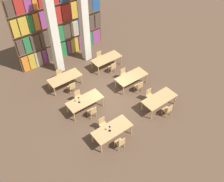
% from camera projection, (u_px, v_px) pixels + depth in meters
% --- Properties ---
extents(ground_plane, '(40.00, 40.00, 0.00)m').
position_uv_depth(ground_plane, '(110.00, 97.00, 15.87)').
color(ground_plane, '#4C3828').
extents(bookshelf_bank, '(6.80, 0.35, 5.50)m').
position_uv_depth(bookshelf_bank, '(61.00, 24.00, 17.37)').
color(bookshelf_bank, brown).
rests_on(bookshelf_bank, ground_plane).
extents(pillar_left, '(0.51, 0.51, 6.00)m').
position_uv_depth(pillar_left, '(53.00, 32.00, 15.85)').
color(pillar_left, beige).
rests_on(pillar_left, ground_plane).
extents(pillar_center, '(0.51, 0.51, 6.00)m').
position_uv_depth(pillar_center, '(84.00, 22.00, 16.87)').
color(pillar_center, beige).
rests_on(pillar_center, ground_plane).
extents(reading_table_0, '(2.14, 0.96, 0.77)m').
position_uv_depth(reading_table_0, '(112.00, 130.00, 13.08)').
color(reading_table_0, tan).
rests_on(reading_table_0, ground_plane).
extents(chair_0, '(0.42, 0.40, 0.86)m').
position_uv_depth(chair_0, '(120.00, 143.00, 12.77)').
color(chair_0, tan).
rests_on(chair_0, ground_plane).
extents(chair_1, '(0.42, 0.40, 0.86)m').
position_uv_depth(chair_1, '(103.00, 124.00, 13.66)').
color(chair_1, tan).
rests_on(chair_1, ground_plane).
extents(desk_lamp_0, '(0.14, 0.14, 0.41)m').
position_uv_depth(desk_lamp_0, '(110.00, 128.00, 12.75)').
color(desk_lamp_0, black).
rests_on(desk_lamp_0, reading_table_0).
extents(reading_table_1, '(2.14, 0.96, 0.77)m').
position_uv_depth(reading_table_1, '(159.00, 99.00, 14.73)').
color(reading_table_1, tan).
rests_on(reading_table_1, ground_plane).
extents(chair_2, '(0.42, 0.40, 0.86)m').
position_uv_depth(chair_2, '(168.00, 110.00, 14.43)').
color(chair_2, tan).
rests_on(chair_2, ground_plane).
extents(chair_3, '(0.42, 0.40, 0.86)m').
position_uv_depth(chair_3, '(150.00, 95.00, 15.31)').
color(chair_3, tan).
rests_on(chair_3, ground_plane).
extents(reading_table_2, '(2.14, 0.96, 0.77)m').
position_uv_depth(reading_table_2, '(85.00, 101.00, 14.62)').
color(reading_table_2, tan).
rests_on(reading_table_2, ground_plane).
extents(chair_4, '(0.42, 0.40, 0.86)m').
position_uv_depth(chair_4, '(92.00, 111.00, 14.33)').
color(chair_4, tan).
rests_on(chair_4, ground_plane).
extents(chair_5, '(0.42, 0.40, 0.86)m').
position_uv_depth(chair_5, '(78.00, 97.00, 15.22)').
color(chair_5, tan).
rests_on(chair_5, ground_plane).
extents(desk_lamp_1, '(0.14, 0.14, 0.47)m').
position_uv_depth(desk_lamp_1, '(79.00, 99.00, 14.22)').
color(desk_lamp_1, black).
rests_on(desk_lamp_1, reading_table_2).
extents(reading_table_3, '(2.14, 0.96, 0.77)m').
position_uv_depth(reading_table_3, '(131.00, 77.00, 16.20)').
color(reading_table_3, tan).
rests_on(reading_table_3, ground_plane).
extents(chair_6, '(0.42, 0.40, 0.86)m').
position_uv_depth(chair_6, '(139.00, 86.00, 15.91)').
color(chair_6, tan).
rests_on(chair_6, ground_plane).
extents(chair_7, '(0.42, 0.40, 0.86)m').
position_uv_depth(chair_7, '(124.00, 74.00, 16.80)').
color(chair_7, tan).
rests_on(chair_7, ground_plane).
extents(reading_table_4, '(2.14, 0.96, 0.77)m').
position_uv_depth(reading_table_4, '(65.00, 78.00, 16.12)').
color(reading_table_4, tan).
rests_on(reading_table_4, ground_plane).
extents(chair_8, '(0.42, 0.40, 0.86)m').
position_uv_depth(chair_8, '(72.00, 87.00, 15.85)').
color(chair_8, tan).
rests_on(chair_8, ground_plane).
extents(chair_9, '(0.42, 0.40, 0.86)m').
position_uv_depth(chair_9, '(60.00, 75.00, 16.74)').
color(chair_9, tan).
rests_on(chair_9, ground_plane).
extents(reading_table_5, '(2.14, 0.96, 0.77)m').
position_uv_depth(reading_table_5, '(106.00, 59.00, 17.66)').
color(reading_table_5, tan).
rests_on(reading_table_5, ground_plane).
extents(chair_10, '(0.42, 0.40, 0.86)m').
position_uv_depth(chair_10, '(112.00, 67.00, 17.36)').
color(chair_10, tan).
rests_on(chair_10, ground_plane).
extents(chair_11, '(0.42, 0.40, 0.86)m').
position_uv_depth(chair_11, '(100.00, 57.00, 18.24)').
color(chair_11, tan).
rests_on(chair_11, ground_plane).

